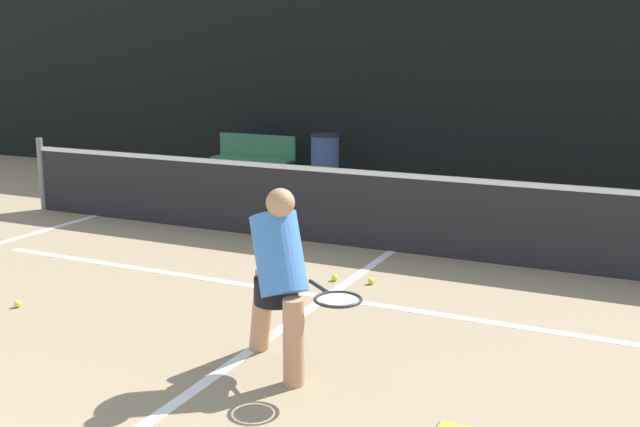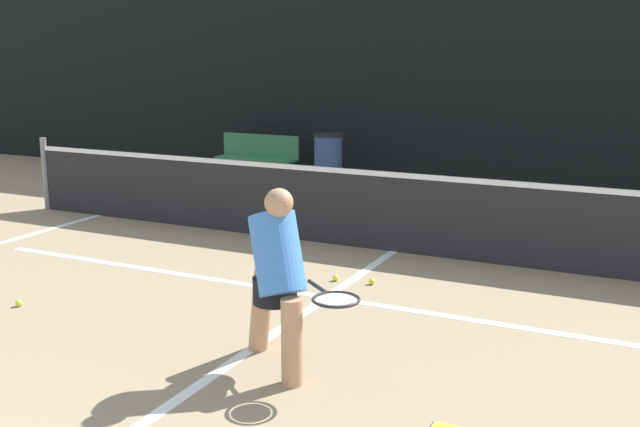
# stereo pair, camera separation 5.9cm
# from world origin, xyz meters

# --- Properties ---
(court_service_line) EXTENTS (8.25, 0.10, 0.01)m
(court_service_line) POSITION_xyz_m (0.00, 6.12, 0.00)
(court_service_line) COLOR white
(court_service_line) RESTS_ON ground
(court_center_mark) EXTENTS (0.10, 5.28, 0.01)m
(court_center_mark) POSITION_xyz_m (0.00, 5.34, 0.00)
(court_center_mark) COLOR white
(court_center_mark) RESTS_ON ground
(net) EXTENTS (11.09, 0.09, 1.07)m
(net) POSITION_xyz_m (0.00, 7.98, 0.51)
(net) COLOR slate
(net) RESTS_ON ground
(fence_back) EXTENTS (24.00, 0.06, 3.83)m
(fence_back) POSITION_xyz_m (0.00, 11.97, 1.91)
(fence_back) COLOR black
(fence_back) RESTS_ON ground
(player_practicing) EXTENTS (1.21, 0.72, 1.40)m
(player_practicing) POSITION_xyz_m (0.38, 4.46, 0.74)
(player_practicing) COLOR tan
(player_practicing) RESTS_ON ground
(tennis_ball_scattered_0) EXTENTS (0.07, 0.07, 0.07)m
(tennis_ball_scattered_0) POSITION_xyz_m (-2.48, 4.63, 0.03)
(tennis_ball_scattered_0) COLOR #D1E033
(tennis_ball_scattered_0) RESTS_ON ground
(tennis_ball_scattered_2) EXTENTS (0.07, 0.07, 0.07)m
(tennis_ball_scattered_2) POSITION_xyz_m (-0.19, 5.69, 0.03)
(tennis_ball_scattered_2) COLOR #D1E033
(tennis_ball_scattered_2) RESTS_ON ground
(tennis_ball_scattered_4) EXTENTS (0.07, 0.07, 0.07)m
(tennis_ball_scattered_4) POSITION_xyz_m (-0.14, 6.63, 0.03)
(tennis_ball_scattered_4) COLOR #D1E033
(tennis_ball_scattered_4) RESTS_ON ground
(tennis_ball_scattered_8) EXTENTS (0.07, 0.07, 0.07)m
(tennis_ball_scattered_8) POSITION_xyz_m (0.24, 6.68, 0.03)
(tennis_ball_scattered_8) COLOR #D1E033
(tennis_ball_scattered_8) RESTS_ON ground
(courtside_bench) EXTENTS (1.54, 0.39, 0.86)m
(courtside_bench) POSITION_xyz_m (-3.78, 11.25, 0.47)
(courtside_bench) COLOR #33724C
(courtside_bench) RESTS_ON ground
(trash_bin) EXTENTS (0.49, 0.49, 0.97)m
(trash_bin) POSITION_xyz_m (-2.31, 11.06, 0.49)
(trash_bin) COLOR #384C7F
(trash_bin) RESTS_ON ground
(parked_car) EXTENTS (1.75, 4.65, 1.45)m
(parked_car) POSITION_xyz_m (-1.65, 15.94, 0.61)
(parked_car) COLOR navy
(parked_car) RESTS_ON ground
(building_far) EXTENTS (36.00, 2.40, 5.15)m
(building_far) POSITION_xyz_m (0.00, 25.50, 2.57)
(building_far) COLOR gray
(building_far) RESTS_ON ground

